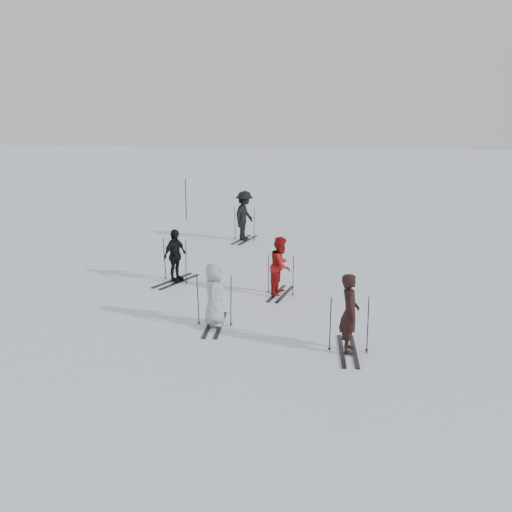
# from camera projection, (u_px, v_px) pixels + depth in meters

# --- Properties ---
(ground) EXTENTS (120.00, 120.00, 0.00)m
(ground) POSITION_uv_depth(u_px,v_px,m) (252.00, 301.00, 15.41)
(ground) COLOR silver
(ground) RESTS_ON ground
(skier_near_dark) EXTENTS (0.43, 0.64, 1.71)m
(skier_near_dark) POSITION_uv_depth(u_px,v_px,m) (349.00, 314.00, 12.00)
(skier_near_dark) COLOR black
(skier_near_dark) RESTS_ON ground
(skier_red) EXTENTS (0.78, 0.91, 1.62)m
(skier_red) POSITION_uv_depth(u_px,v_px,m) (281.00, 266.00, 15.75)
(skier_red) COLOR maroon
(skier_red) RESTS_ON ground
(skier_grey) EXTENTS (0.51, 0.76, 1.51)m
(skier_grey) POSITION_uv_depth(u_px,v_px,m) (214.00, 295.00, 13.50)
(skier_grey) COLOR #9CA0A5
(skier_grey) RESTS_ON ground
(skier_uphill_left) EXTENTS (0.74, 1.00, 1.57)m
(skier_uphill_left) POSITION_uv_depth(u_px,v_px,m) (175.00, 256.00, 16.93)
(skier_uphill_left) COLOR black
(skier_uphill_left) RESTS_ON ground
(skier_uphill_far) EXTENTS (1.03, 1.39, 1.92)m
(skier_uphill_far) POSITION_uv_depth(u_px,v_px,m) (244.00, 216.00, 22.21)
(skier_uphill_far) COLOR black
(skier_uphill_far) RESTS_ON ground
(skis_near_dark) EXTENTS (1.80, 1.00, 1.29)m
(skis_near_dark) POSITION_uv_depth(u_px,v_px,m) (349.00, 324.00, 12.05)
(skis_near_dark) COLOR black
(skis_near_dark) RESTS_ON ground
(skis_red) EXTENTS (1.75, 1.19, 1.17)m
(skis_red) POSITION_uv_depth(u_px,v_px,m) (281.00, 274.00, 15.81)
(skis_red) COLOR black
(skis_red) RESTS_ON ground
(skis_grey) EXTENTS (1.80, 1.00, 1.29)m
(skis_grey) POSITION_uv_depth(u_px,v_px,m) (214.00, 300.00, 13.53)
(skis_grey) COLOR black
(skis_grey) RESTS_ON ground
(skis_uphill_left) EXTENTS (2.09, 1.68, 1.35)m
(skis_uphill_left) POSITION_uv_depth(u_px,v_px,m) (175.00, 260.00, 16.96)
(skis_uphill_left) COLOR black
(skis_uphill_left) RESTS_ON ground
(skis_uphill_far) EXTENTS (2.04, 1.45, 1.34)m
(skis_uphill_far) POSITION_uv_depth(u_px,v_px,m) (244.00, 223.00, 22.29)
(skis_uphill_far) COLOR black
(skis_uphill_far) RESTS_ON ground
(piste_marker) EXTENTS (0.05, 0.05, 1.86)m
(piste_marker) POSITION_uv_depth(u_px,v_px,m) (186.00, 199.00, 26.50)
(piste_marker) COLOR black
(piste_marker) RESTS_ON ground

